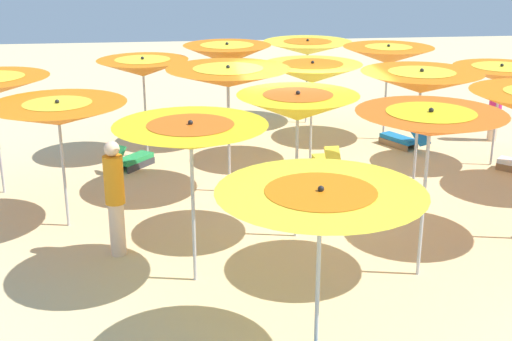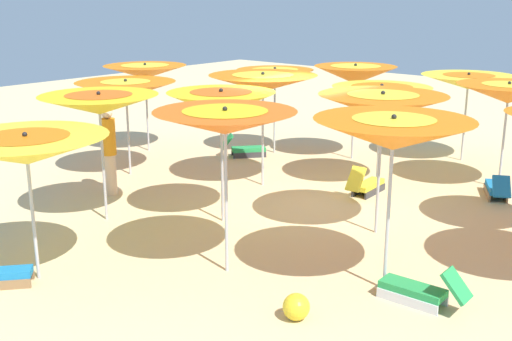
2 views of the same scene
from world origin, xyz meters
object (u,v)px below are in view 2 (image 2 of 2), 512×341
object	(u,v)px
beach_umbrella_10	(382,105)
beach_umbrella_8	(355,74)
beach_umbrella_7	(225,122)
lounger_2	(366,185)
beach_umbrella_0	(145,72)
beach_umbrella_4	(275,76)
beach_umbrella_3	(26,150)
lounger_0	(420,290)
beach_umbrella_5	(263,83)
beach_umbrella_13	(508,93)
beach_umbrella_12	(468,82)
beach_umbrella_2	(99,104)
lounger_1	(245,149)
beach_umbrella_11	(393,134)
beach_ball	(296,307)
beach_umbrella_1	(126,89)
beach_umbrella_6	(221,103)
beach_umbrella_9	(381,96)
lounger_5	(497,188)
beachgoer_0	(109,149)

from	to	relation	value
beach_umbrella_10	beach_umbrella_8	bearing A→B (deg)	37.25
beach_umbrella_7	lounger_2	xyz separation A→B (m)	(4.60, 0.40, -2.06)
beach_umbrella_0	beach_umbrella_4	size ratio (longest dim) A/B	1.04
beach_umbrella_3	beach_umbrella_8	xyz separation A→B (m)	(8.94, 0.35, 0.18)
lounger_0	beach_umbrella_5	bearing A→B (deg)	-30.80
beach_umbrella_7	beach_umbrella_13	size ratio (longest dim) A/B	1.09
beach_umbrella_10	lounger_2	distance (m)	2.96
beach_umbrella_8	beach_umbrella_12	xyz separation A→B (m)	(1.64, -2.16, -0.16)
beach_umbrella_4	lounger_2	distance (m)	4.40
beach_umbrella_2	lounger_0	world-z (taller)	beach_umbrella_2
lounger_1	beach_umbrella_11	bearing A→B (deg)	-84.92
beach_umbrella_0	lounger_0	world-z (taller)	beach_umbrella_0
beach_umbrella_2	beach_ball	bearing A→B (deg)	-97.96
beach_umbrella_1	beach_umbrella_4	size ratio (longest dim) A/B	1.00
beach_umbrella_1	beach_ball	world-z (taller)	beach_umbrella_1
beach_umbrella_1	lounger_0	xyz separation A→B (m)	(-1.46, -7.99, -1.75)
beach_umbrella_6	lounger_0	world-z (taller)	beach_umbrella_6
beach_umbrella_12	beach_umbrella_2	bearing A→B (deg)	159.53
beach_umbrella_9	lounger_1	xyz separation A→B (m)	(-0.02, 3.82, -1.75)
beach_umbrella_4	beach_umbrella_5	bearing A→B (deg)	-145.65
lounger_2	beach_umbrella_13	bearing A→B (deg)	-44.43
beach_umbrella_10	beach_umbrella_13	world-z (taller)	beach_umbrella_10
beach_umbrella_0	beach_umbrella_3	xyz separation A→B (m)	(-6.13, -4.86, -0.15)
beach_umbrella_4	beach_umbrella_6	world-z (taller)	beach_umbrella_6
beach_umbrella_10	lounger_2	xyz separation A→B (m)	(1.75, 1.27, -2.02)
lounger_0	lounger_2	distance (m)	4.80
beach_umbrella_6	lounger_0	xyz separation A→B (m)	(-0.61, -4.22, -1.97)
beach_umbrella_5	lounger_5	distance (m)	5.23
lounger_1	lounger_2	distance (m)	4.08
beach_umbrella_2	beach_umbrella_10	xyz separation A→B (m)	(2.66, -4.10, 0.09)
beach_umbrella_10	beach_umbrella_2	bearing A→B (deg)	123.02
beach_umbrella_9	beach_umbrella_10	distance (m)	2.90
beach_umbrella_10	beach_ball	distance (m)	4.02
beach_umbrella_1	beach_umbrella_13	world-z (taller)	beach_umbrella_13
lounger_0	lounger_5	size ratio (longest dim) A/B	0.93
beach_umbrella_2	beach_umbrella_5	world-z (taller)	beach_umbrella_5
beach_umbrella_7	beach_umbrella_9	size ratio (longest dim) A/B	1.13
beach_umbrella_2	beach_umbrella_9	xyz separation A→B (m)	(5.16, -2.64, -0.19)
beach_umbrella_0	beach_umbrella_1	bearing A→B (deg)	-140.41
beach_umbrella_1	beach_umbrella_10	xyz separation A→B (m)	(0.47, -6.18, 0.28)
beach_umbrella_2	beach_ball	xyz separation A→B (m)	(-0.69, -4.92, -1.96)
beach_umbrella_9	beachgoer_0	size ratio (longest dim) A/B	1.21
beach_umbrella_6	lounger_5	size ratio (longest dim) A/B	1.85
lounger_0	beach_ball	distance (m)	1.73
beach_umbrella_7	beach_umbrella_4	bearing A→B (deg)	33.83
beach_umbrella_6	beach_umbrella_8	bearing A→B (deg)	7.34
beachgoer_0	beach_ball	bearing A→B (deg)	-159.67
beach_umbrella_11	beach_umbrella_12	world-z (taller)	beach_umbrella_11
beach_umbrella_8	beach_umbrella_10	world-z (taller)	beach_umbrella_10
beach_umbrella_10	lounger_1	size ratio (longest dim) A/B	2.22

